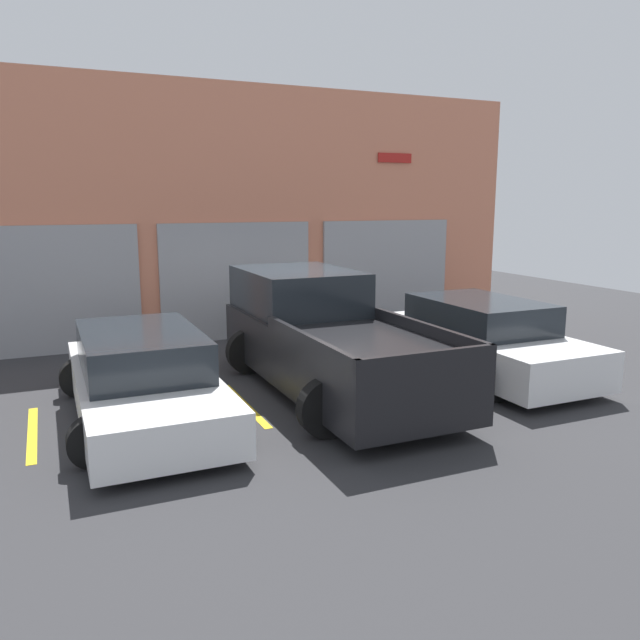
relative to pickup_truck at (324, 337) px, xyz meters
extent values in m
plane|color=#2D2D30|center=(0.00, 1.25, -0.85)|extent=(28.00, 28.00, 0.00)
cube|color=#D17A5B|center=(0.00, 4.55, 1.90)|extent=(13.61, 0.60, 5.49)
cube|color=#939399|center=(-3.97, 4.21, 0.43)|extent=(3.37, 0.08, 2.56)
cube|color=#939399|center=(-0.20, 4.21, 0.43)|extent=(3.37, 0.08, 2.56)
cube|color=#939399|center=(3.57, 4.21, 0.43)|extent=(3.37, 0.08, 2.56)
cube|color=#B21E19|center=(3.74, 4.22, 3.17)|extent=(0.90, 0.03, 0.22)
cube|color=black|center=(0.00, -0.35, -0.19)|extent=(1.95, 5.39, 0.88)
cube|color=#1E2328|center=(0.00, 1.13, 0.62)|extent=(1.79, 2.43, 0.74)
cube|color=black|center=(-0.94, -1.56, 0.34)|extent=(0.08, 2.97, 0.18)
cube|color=black|center=(0.94, -1.56, 0.34)|extent=(0.08, 2.97, 0.18)
cube|color=black|center=(0.00, -3.01, 0.34)|extent=(1.95, 0.08, 0.18)
cylinder|color=black|center=(-0.87, 1.32, -0.45)|extent=(0.79, 0.22, 0.79)
cylinder|color=black|center=(0.87, 1.32, -0.45)|extent=(0.79, 0.22, 0.79)
cylinder|color=black|center=(-0.87, -2.02, -0.45)|extent=(0.79, 0.22, 0.79)
cylinder|color=black|center=(0.87, -2.02, -0.45)|extent=(0.79, 0.22, 0.79)
cube|color=white|center=(2.91, -0.35, -0.38)|extent=(1.83, 4.38, 0.65)
cube|color=#1E2328|center=(2.91, -0.24, 0.20)|extent=(1.61, 2.41, 0.52)
cylinder|color=black|center=(2.11, 1.01, -0.53)|extent=(0.63, 0.22, 0.63)
cylinder|color=black|center=(3.72, 1.01, -0.53)|extent=(0.63, 0.22, 0.63)
cylinder|color=black|center=(2.11, -1.71, -0.53)|extent=(0.63, 0.22, 0.63)
cylinder|color=black|center=(3.72, -1.71, -0.53)|extent=(0.63, 0.22, 0.63)
cube|color=white|center=(-2.91, -0.35, -0.43)|extent=(1.77, 4.65, 0.56)
cube|color=#1E2328|center=(-2.91, -0.23, 0.12)|extent=(1.55, 2.56, 0.55)
cylinder|color=black|center=(-3.69, 1.09, -0.54)|extent=(0.61, 0.22, 0.61)
cylinder|color=black|center=(-2.14, 1.09, -0.54)|extent=(0.61, 0.22, 0.61)
cylinder|color=black|center=(-3.69, -1.79, -0.54)|extent=(0.61, 0.22, 0.61)
cylinder|color=black|center=(-2.14, -1.79, -0.54)|extent=(0.61, 0.22, 0.61)
cube|color=gold|center=(-4.37, -0.35, -0.84)|extent=(0.12, 2.20, 0.01)
cube|color=gold|center=(-1.46, -0.35, -0.84)|extent=(0.12, 2.20, 0.01)
cube|color=gold|center=(1.46, -0.35, -0.84)|extent=(0.12, 2.20, 0.01)
cube|color=gold|center=(4.37, -0.35, -0.84)|extent=(0.12, 2.20, 0.01)
camera|label=1|loc=(-4.04, -9.00, 2.16)|focal=35.00mm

